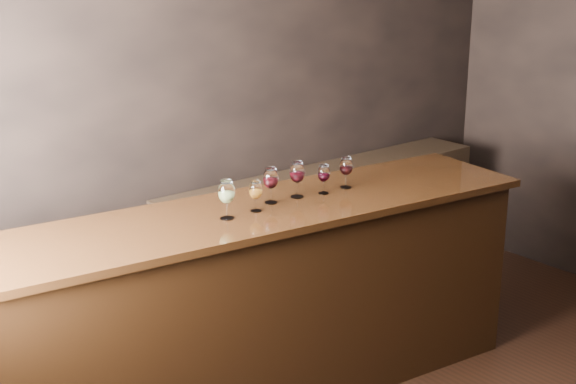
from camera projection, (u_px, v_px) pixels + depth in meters
room_shell at (466, 114)px, 3.46m from camera, size 5.02×4.52×2.81m
bar_counter at (258, 308)px, 4.50m from camera, size 3.21×1.07×1.10m
bar_top at (257, 212)px, 4.33m from camera, size 3.32×1.16×0.04m
back_bar_shelf at (326, 234)px, 5.83m from camera, size 2.69×0.40×0.97m
glass_white at (227, 193)px, 4.13m from camera, size 0.09×0.09×0.21m
glass_amber at (256, 191)px, 4.25m from camera, size 0.07×0.07×0.17m
glass_red_a at (271, 179)px, 4.38m from camera, size 0.09×0.09×0.20m
glass_red_b at (297, 173)px, 4.48m from camera, size 0.09×0.09×0.21m
glass_red_c at (324, 174)px, 4.55m from camera, size 0.07×0.07×0.17m
glass_red_d at (346, 167)px, 4.66m from camera, size 0.08×0.08×0.18m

